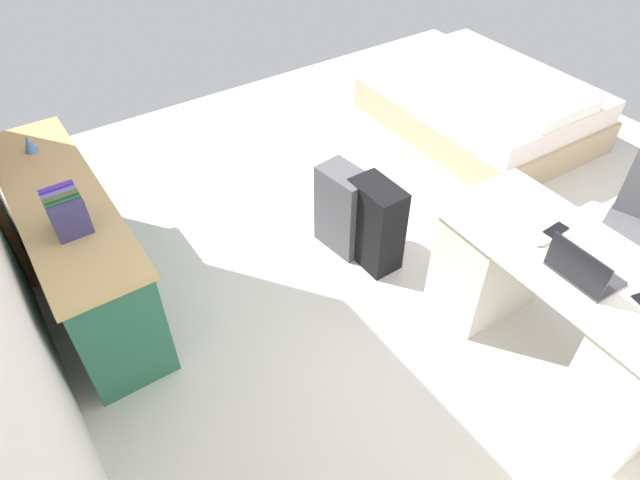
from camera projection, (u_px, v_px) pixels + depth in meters
name	position (u px, v px, depth m)	size (l,w,h in m)	color
ground_plane	(416.00, 247.00, 3.86)	(5.78, 5.78, 0.00)	beige
desk	(558.00, 308.00, 2.93)	(1.46, 0.70, 0.76)	silver
office_chair	(640.00, 242.00, 3.27)	(0.58, 0.58, 0.94)	black
credenza	(77.00, 246.00, 3.29)	(1.80, 0.48, 0.77)	#28664C
bed	(481.00, 104.00, 4.91)	(1.94, 1.45, 0.58)	tan
suitcase_black	(375.00, 225.00, 3.56)	(0.36, 0.22, 0.62)	black
suitcase_spare_grey	(344.00, 210.00, 3.69)	(0.36, 0.22, 0.61)	#4C4C51
laptop	(582.00, 270.00, 2.56)	(0.32, 0.23, 0.21)	#333338
computer_mouse	(542.00, 241.00, 2.76)	(0.06, 0.10, 0.03)	white
cell_phone_by_mouse	(556.00, 230.00, 2.84)	(0.07, 0.14, 0.01)	black
book_row	(67.00, 212.00, 2.76)	(0.20, 0.17, 0.22)	navy
figurine_small	(29.00, 144.00, 3.33)	(0.08, 0.08, 0.11)	#4C7FBF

